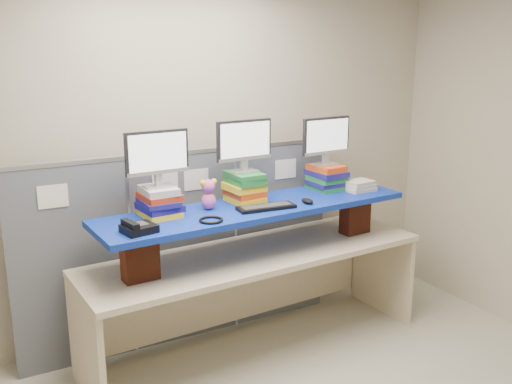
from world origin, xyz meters
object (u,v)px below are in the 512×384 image
monitor_left (157,155)px  monitor_right (326,138)px  keyboard (266,207)px  desk_phone (138,228)px  blue_board (256,208)px  monitor_center (244,143)px  desk (256,272)px

monitor_left → monitor_right: size_ratio=1.00×
monitor_right → monitor_left: bearing=180.0°
keyboard → desk_phone: (-0.96, -0.08, 0.02)m
blue_board → monitor_right: monitor_right is taller
monitor_right → keyboard: monitor_right is taller
monitor_center → monitor_right: bearing=-0.0°
monitor_left → keyboard: bearing=-18.7°
desk → keyboard: 0.55m
monitor_right → desk: bearing=-170.8°
desk_phone → monitor_right: bearing=1.3°
monitor_right → desk_phone: size_ratio=1.98×
blue_board → monitor_center: size_ratio=5.35×
desk → desk_phone: desk_phone is taller
keyboard → desk_phone: 0.97m
monitor_left → monitor_center: 0.67m
desk → monitor_center: 0.97m
desk → monitor_right: bearing=9.2°
monitor_left → keyboard: size_ratio=1.02×
monitor_right → keyboard: 0.86m
blue_board → monitor_center: 0.48m
monitor_left → desk: bearing=-9.6°
monitor_right → desk_phone: 1.75m
desk → monitor_center: bearing=102.9°
blue_board → monitor_right: (0.72, 0.16, 0.44)m
desk → monitor_center: monitor_center is taller
monitor_center → monitor_right: 0.76m
desk → desk_phone: bearing=-171.3°
desk → keyboard: keyboard is taller
desk → monitor_right: size_ratio=6.05×
blue_board → monitor_center: (-0.03, 0.12, 0.47)m
desk → monitor_left: bearing=170.4°
blue_board → monitor_right: 0.86m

